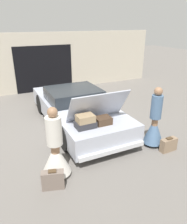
{
  "coord_description": "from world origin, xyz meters",
  "views": [
    {
      "loc": [
        -2.42,
        -6.39,
        3.25
      ],
      "look_at": [
        0.0,
        -1.3,
        0.91
      ],
      "focal_mm": 35.0,
      "sensor_mm": 36.0,
      "label": 1
    }
  ],
  "objects_px": {
    "person_left": "(56,153)",
    "suitcase_beside_left_person": "(53,180)",
    "suitcase_beside_right_person": "(168,145)",
    "car": "(77,108)",
    "person_right": "(154,125)"
  },
  "relations": [
    {
      "from": "person_right",
      "to": "suitcase_beside_left_person",
      "type": "relative_size",
      "value": 3.42
    },
    {
      "from": "suitcase_beside_left_person",
      "to": "person_left",
      "type": "bearing_deg",
      "value": 63.6
    },
    {
      "from": "car",
      "to": "person_right",
      "type": "relative_size",
      "value": 2.86
    },
    {
      "from": "person_left",
      "to": "suitcase_beside_left_person",
      "type": "height_order",
      "value": "person_left"
    },
    {
      "from": "person_left",
      "to": "suitcase_beside_left_person",
      "type": "distance_m",
      "value": 0.58
    },
    {
      "from": "car",
      "to": "suitcase_beside_right_person",
      "type": "bearing_deg",
      "value": -59.36
    },
    {
      "from": "car",
      "to": "person_left",
      "type": "height_order",
      "value": "person_left"
    },
    {
      "from": "person_right",
      "to": "suitcase_beside_right_person",
      "type": "height_order",
      "value": "person_right"
    },
    {
      "from": "suitcase_beside_left_person",
      "to": "suitcase_beside_right_person",
      "type": "xyz_separation_m",
      "value": [
        3.2,
        0.07,
        -0.02
      ]
    },
    {
      "from": "person_left",
      "to": "suitcase_beside_left_person",
      "type": "bearing_deg",
      "value": -19.02
    },
    {
      "from": "person_right",
      "to": "suitcase_beside_left_person",
      "type": "xyz_separation_m",
      "value": [
        -3.04,
        -0.51,
        -0.4
      ]
    },
    {
      "from": "car",
      "to": "person_right",
      "type": "xyz_separation_m",
      "value": [
        1.42,
        -2.23,
        0.06
      ]
    },
    {
      "from": "person_left",
      "to": "suitcase_beside_right_person",
      "type": "bearing_deg",
      "value": 91.13
    },
    {
      "from": "car",
      "to": "person_right",
      "type": "bearing_deg",
      "value": -57.43
    },
    {
      "from": "suitcase_beside_right_person",
      "to": "person_left",
      "type": "bearing_deg",
      "value": 173.74
    }
  ]
}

